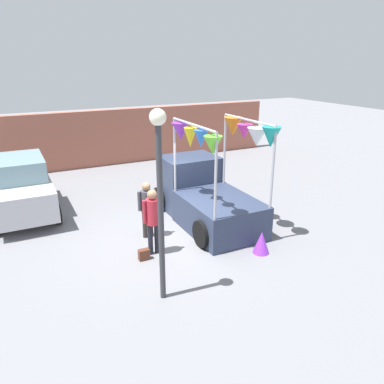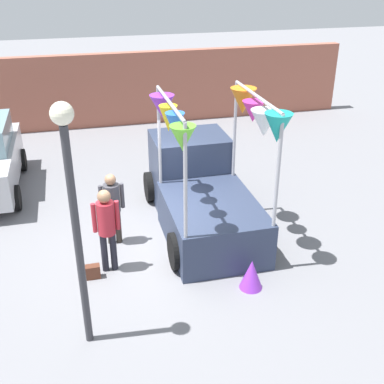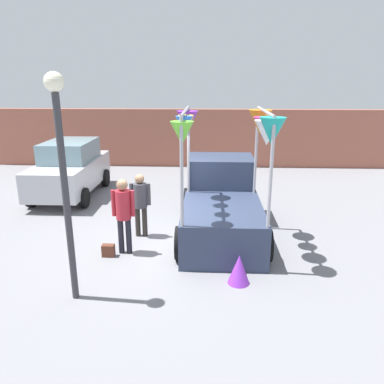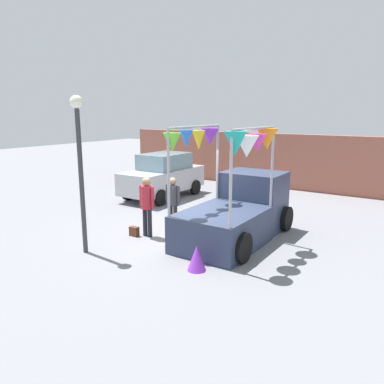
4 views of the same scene
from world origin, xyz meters
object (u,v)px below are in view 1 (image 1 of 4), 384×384
(street_lamp, at_px, (160,182))
(parked_car, at_px, (22,187))
(handbag, at_px, (144,255))
(person_vendor, at_px, (147,205))
(vendor_truck, at_px, (204,191))
(folded_kite_bundle_violet, at_px, (261,242))
(person_customer, at_px, (153,215))

(street_lamp, bearing_deg, parked_car, 110.10)
(handbag, bearing_deg, person_vendor, 65.07)
(vendor_truck, height_order, parked_car, vendor_truck)
(vendor_truck, distance_m, street_lamp, 4.66)
(vendor_truck, height_order, folded_kite_bundle_violet, vendor_truck)
(person_vendor, xyz_separation_m, street_lamp, (-0.73, -2.88, 1.62))
(person_customer, relative_size, person_vendor, 1.08)
(vendor_truck, height_order, street_lamp, street_lamp)
(vendor_truck, bearing_deg, folded_kite_bundle_violet, -84.34)
(person_customer, bearing_deg, vendor_truck, 32.53)
(folded_kite_bundle_violet, bearing_deg, person_vendor, 136.17)
(parked_car, relative_size, person_customer, 2.26)
(parked_car, bearing_deg, folded_kite_bundle_violet, -46.49)
(parked_car, distance_m, folded_kite_bundle_violet, 7.81)
(parked_car, distance_m, person_vendor, 4.56)
(vendor_truck, xyz_separation_m, person_vendor, (-2.06, -0.45, 0.06))
(vendor_truck, relative_size, folded_kite_bundle_violet, 6.82)
(vendor_truck, height_order, person_vendor, vendor_truck)
(handbag, xyz_separation_m, street_lamp, (-0.17, -1.69, 2.47))
(person_vendor, bearing_deg, handbag, -114.93)
(vendor_truck, distance_m, person_vendor, 2.11)
(person_vendor, bearing_deg, folded_kite_bundle_violet, -43.83)
(vendor_truck, bearing_deg, handbag, -147.83)
(vendor_truck, height_order, person_customer, vendor_truck)
(person_customer, bearing_deg, person_vendor, 78.38)
(vendor_truck, xyz_separation_m, person_customer, (-2.27, -1.45, 0.15))
(handbag, height_order, folded_kite_bundle_violet, folded_kite_bundle_violet)
(parked_car, bearing_deg, street_lamp, -69.90)
(person_vendor, relative_size, handbag, 5.86)
(parked_car, bearing_deg, person_customer, -57.30)
(person_customer, bearing_deg, parked_car, 122.70)
(handbag, bearing_deg, street_lamp, -95.89)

